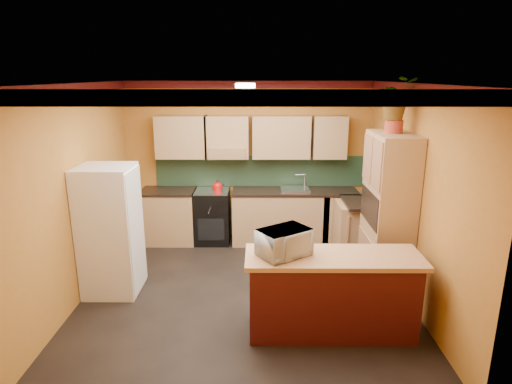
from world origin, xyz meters
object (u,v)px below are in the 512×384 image
pantry (388,214)px  microwave (284,242)px  breakfast_bar (332,296)px  stove (213,216)px  base_cabinets_back (249,217)px  fridge (110,230)px

pantry → microwave: 1.74m
breakfast_bar → stove: bearing=120.5°
pantry → microwave: size_ratio=3.95×
stove → breakfast_bar: size_ratio=0.51×
base_cabinets_back → fridge: size_ratio=2.15×
base_cabinets_back → breakfast_bar: size_ratio=2.03×
base_cabinets_back → microwave: 2.81m
microwave → fridge: bearing=121.6°
pantry → microwave: bearing=-143.6°
base_cabinets_back → pantry: (1.84, -1.67, 0.61)m
stove → fridge: bearing=-123.0°
breakfast_bar → microwave: size_ratio=3.39×
base_cabinets_back → microwave: size_ratio=6.87×
stove → microwave: 2.97m
fridge → pantry: (3.60, 0.08, 0.20)m
stove → fridge: size_ratio=0.54×
fridge → pantry: bearing=1.3°
base_cabinets_back → fridge: (-1.76, -1.76, 0.41)m
breakfast_bar → base_cabinets_back: bearing=109.7°
pantry → breakfast_bar: bearing=-129.9°
base_cabinets_back → stove: stove is taller
base_cabinets_back → stove: 0.63m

